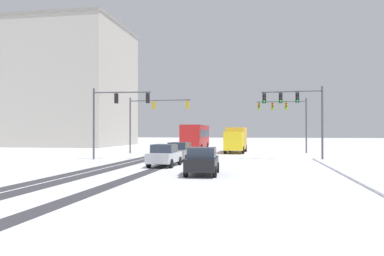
{
  "coord_description": "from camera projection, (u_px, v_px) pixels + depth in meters",
  "views": [
    {
      "loc": [
        4.84,
        -4.25,
        2.57
      ],
      "look_at": [
        0.0,
        22.97,
        2.8
      ],
      "focal_mm": 36.09,
      "sensor_mm": 36.0,
      "label": 1
    }
  ],
  "objects": [
    {
      "name": "traffic_signal_far_right",
      "position": [
        286.0,
        113.0,
        45.77
      ],
      "size": [
        5.86,
        0.44,
        6.5
      ],
      "color": "#47474C",
      "rests_on": "ground"
    },
    {
      "name": "car_silver_second",
      "position": [
        165.0,
        155.0,
        28.11
      ],
      "size": [
        1.93,
        4.15,
        1.62
      ],
      "color": "#B7BABF",
      "rests_on": "ground"
    },
    {
      "name": "car_grey_lead",
      "position": [
        180.0,
        152.0,
        33.1
      ],
      "size": [
        1.99,
        4.18,
        1.62
      ],
      "color": "slate",
      "rests_on": "ground"
    },
    {
      "name": "wheel_track_left_lane",
      "position": [
        133.0,
        177.0,
        21.55
      ],
      "size": [
        0.94,
        36.1,
        0.01
      ],
      "primitive_type": "cube",
      "color": "#38383D",
      "rests_on": "ground"
    },
    {
      "name": "traffic_signal_near_right",
      "position": [
        297.0,
        106.0,
        34.12
      ],
      "size": [
        5.33,
        0.62,
        6.5
      ],
      "color": "#47474C",
      "rests_on": "ground"
    },
    {
      "name": "office_building_far_left_block",
      "position": [
        43.0,
        86.0,
        69.96
      ],
      "size": [
        30.28,
        19.04,
        21.39
      ],
      "color": "#B2ADA3",
      "rests_on": "ground"
    },
    {
      "name": "traffic_signal_far_left",
      "position": [
        151.0,
        113.0,
        44.41
      ],
      "size": [
        7.37,
        0.77,
        6.5
      ],
      "color": "#47474C",
      "rests_on": "ground"
    },
    {
      "name": "box_truck_delivery",
      "position": [
        236.0,
        139.0,
        46.15
      ],
      "size": [
        2.44,
        7.45,
        3.02
      ],
      "color": "yellow",
      "rests_on": "ground"
    },
    {
      "name": "traffic_signal_near_left",
      "position": [
        113.0,
        109.0,
        35.03
      ],
      "size": [
        5.36,
        0.73,
        6.5
      ],
      "color": "#47474C",
      "rests_on": "ground"
    },
    {
      "name": "bus_oncoming",
      "position": [
        196.0,
        136.0,
        52.01
      ],
      "size": [
        2.9,
        11.06,
        3.38
      ],
      "color": "#B21E1E",
      "rests_on": "ground"
    },
    {
      "name": "wheel_track_right_lane",
      "position": [
        83.0,
        176.0,
        22.08
      ],
      "size": [
        1.1,
        36.1,
        0.01
      ],
      "primitive_type": "cube",
      "color": "#38383D",
      "rests_on": "ground"
    },
    {
      "name": "wheel_track_center",
      "position": [
        64.0,
        176.0,
        22.28
      ],
      "size": [
        0.96,
        36.1,
        0.01
      ],
      "primitive_type": "cube",
      "color": "#38383D",
      "rests_on": "ground"
    },
    {
      "name": "car_black_third",
      "position": [
        202.0,
        161.0,
        22.68
      ],
      "size": [
        2.01,
        4.19,
        1.62
      ],
      "color": "black",
      "rests_on": "ground"
    }
  ]
}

